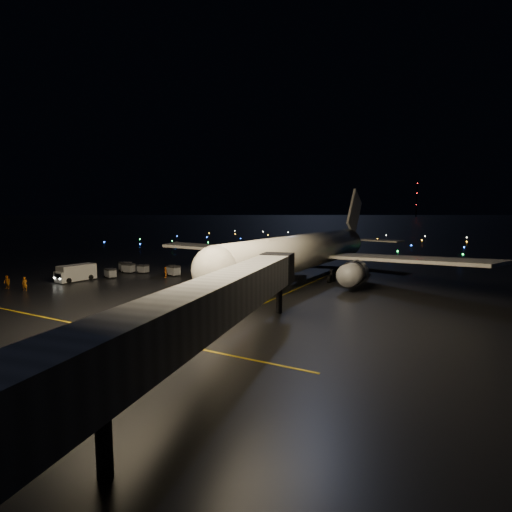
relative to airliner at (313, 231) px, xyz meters
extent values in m
plane|color=black|center=(-10.76, 273.92, -7.77)|extent=(2000.00, 2000.00, 0.00)
cube|color=gold|center=(1.24, -11.08, -7.76)|extent=(0.25, 80.00, 0.02)
cube|color=gold|center=(-15.76, -36.08, -7.76)|extent=(60.00, 0.25, 0.02)
cube|color=silver|center=(-0.98, -34.61, -6.87)|extent=(3.81, 2.04, 1.80)
cube|color=silver|center=(-32.09, -19.89, -6.46)|extent=(2.90, 7.29, 2.62)
imported|color=orange|center=(-31.60, -28.64, -6.79)|extent=(0.86, 0.79, 1.96)
imported|color=orange|center=(-35.14, -29.03, -6.80)|extent=(1.07, 0.90, 1.95)
imported|color=orange|center=(-21.84, -10.71, -6.88)|extent=(0.84, 1.13, 1.79)
cone|color=orange|center=(-10.21, -9.41, -7.54)|extent=(0.43, 0.43, 0.46)
cone|color=orange|center=(-10.26, 0.35, -7.50)|extent=(0.61, 0.61, 0.54)
cone|color=orange|center=(-8.56, -2.35, -7.50)|extent=(0.63, 0.63, 0.54)
cone|color=orange|center=(-29.86, 7.10, -7.49)|extent=(0.50, 0.50, 0.56)
cylinder|color=black|center=(-70.76, 713.92, 24.23)|extent=(1.80, 1.80, 64.00)
cube|color=gray|center=(-21.85, -8.72, -6.89)|extent=(2.33, 1.84, 1.77)
cube|color=gray|center=(-28.64, -8.98, -7.01)|extent=(1.81, 1.28, 1.53)
cube|color=gray|center=(-31.12, -10.03, -6.92)|extent=(2.16, 1.65, 1.70)
cube|color=gray|center=(-29.65, -15.40, -6.98)|extent=(2.14, 1.76, 1.58)
cube|color=gray|center=(-32.54, -9.39, -6.86)|extent=(2.41, 1.90, 1.83)
camera|label=1|loc=(22.99, -61.20, 3.36)|focal=28.00mm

